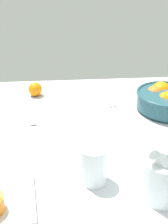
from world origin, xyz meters
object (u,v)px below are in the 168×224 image
at_px(juice_pitcher, 163,178).
at_px(fruit_bowl, 168,99).
at_px(loose_orange_2, 35,89).
at_px(spoon, 41,124).
at_px(juice_glass, 92,166).

bearing_deg(juice_pitcher, fruit_bowl, 69.22).
relative_size(fruit_bowl, juice_pitcher, 1.58).
height_order(juice_pitcher, loose_orange_2, juice_pitcher).
bearing_deg(loose_orange_2, spoon, -82.46).
height_order(juice_glass, spoon, juice_glass).
xyz_separation_m(juice_glass, loose_orange_2, (-0.20, 0.61, -0.02)).
relative_size(juice_glass, loose_orange_2, 1.76).
bearing_deg(juice_glass, spoon, 116.48).
relative_size(loose_orange_2, spoon, 0.46).
bearing_deg(spoon, loose_orange_2, 97.54).
distance_m(fruit_bowl, spoon, 0.54).
bearing_deg(juice_pitcher, loose_orange_2, 119.14).
distance_m(fruit_bowl, juice_glass, 0.55).
bearing_deg(spoon, fruit_bowl, 9.18).
xyz_separation_m(loose_orange_2, spoon, (0.04, -0.28, -0.03)).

